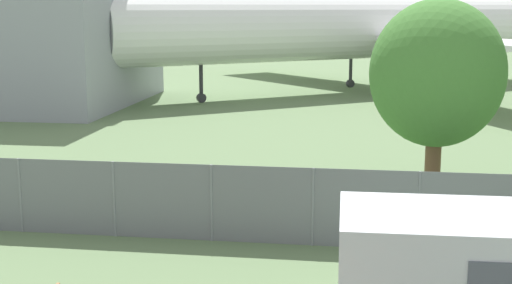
% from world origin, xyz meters
% --- Properties ---
extents(perimeter_fence, '(56.07, 0.07, 1.97)m').
position_xyz_m(perimeter_fence, '(0.00, 9.90, 0.99)').
color(perimeter_fence, slate).
rests_on(perimeter_fence, ground).
extents(airplane, '(38.14, 31.35, 12.97)m').
position_xyz_m(airplane, '(0.89, 42.61, 4.38)').
color(airplane, white).
rests_on(airplane, ground).
extents(portable_cabin, '(3.78, 2.59, 2.35)m').
position_xyz_m(portable_cabin, '(2.64, 5.11, 1.17)').
color(portable_cabin, silver).
rests_on(portable_cabin, ground).
extents(tree_left_of_cabin, '(3.82, 3.82, 6.08)m').
position_xyz_m(tree_left_of_cabin, '(3.23, 13.67, 3.96)').
color(tree_left_of_cabin, brown).
rests_on(tree_left_of_cabin, ground).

